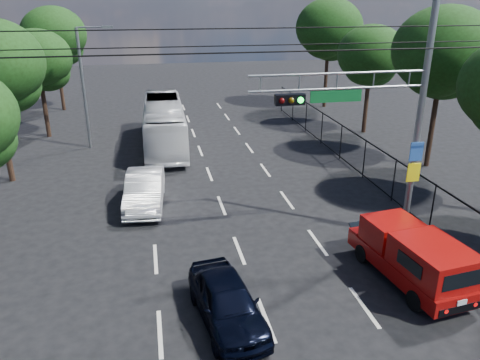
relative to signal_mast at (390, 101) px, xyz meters
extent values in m
cube|color=beige|center=(-8.28, -3.99, -5.24)|extent=(0.12, 2.00, 0.01)
cube|color=beige|center=(-8.28, 0.01, -5.24)|extent=(0.12, 2.00, 0.01)
cube|color=beige|center=(-8.28, 4.01, -5.24)|extent=(0.12, 2.00, 0.01)
cube|color=beige|center=(-8.28, 8.01, -5.24)|extent=(0.12, 2.00, 0.01)
cube|color=beige|center=(-8.28, 12.01, -5.24)|extent=(0.12, 2.00, 0.01)
cube|color=beige|center=(-8.28, 16.01, -5.24)|extent=(0.12, 2.00, 0.01)
cube|color=beige|center=(-8.28, 20.01, -5.24)|extent=(0.12, 2.00, 0.01)
cube|color=beige|center=(-8.28, 24.01, -5.24)|extent=(0.12, 2.00, 0.01)
cube|color=beige|center=(-5.28, -3.99, -5.24)|extent=(0.12, 2.00, 0.01)
cube|color=beige|center=(-5.28, 0.01, -5.24)|extent=(0.12, 2.00, 0.01)
cube|color=beige|center=(-5.28, 4.01, -5.24)|extent=(0.12, 2.00, 0.01)
cube|color=beige|center=(-5.28, 8.01, -5.24)|extent=(0.12, 2.00, 0.01)
cube|color=beige|center=(-5.28, 12.01, -5.24)|extent=(0.12, 2.00, 0.01)
cube|color=beige|center=(-5.28, 16.01, -5.24)|extent=(0.12, 2.00, 0.01)
cube|color=beige|center=(-5.28, 20.01, -5.24)|extent=(0.12, 2.00, 0.01)
cube|color=beige|center=(-5.28, 24.01, -5.24)|extent=(0.12, 2.00, 0.01)
cube|color=beige|center=(-2.28, -3.99, -5.24)|extent=(0.12, 2.00, 0.01)
cube|color=beige|center=(-2.28, 0.01, -5.24)|extent=(0.12, 2.00, 0.01)
cube|color=beige|center=(-2.28, 4.01, -5.24)|extent=(0.12, 2.00, 0.01)
cube|color=beige|center=(-2.28, 8.01, -5.24)|extent=(0.12, 2.00, 0.01)
cube|color=beige|center=(-2.28, 12.01, -5.24)|extent=(0.12, 2.00, 0.01)
cube|color=beige|center=(-2.28, 16.01, -5.24)|extent=(0.12, 2.00, 0.01)
cube|color=beige|center=(-2.28, 20.01, -5.24)|extent=(0.12, 2.00, 0.01)
cube|color=beige|center=(-2.28, 24.01, -5.24)|extent=(0.12, 2.00, 0.01)
cylinder|color=slate|center=(1.22, 0.01, -0.49)|extent=(0.24, 0.24, 9.50)
cylinder|color=slate|center=(-1.88, 0.01, 1.01)|extent=(6.20, 0.08, 0.08)
cylinder|color=slate|center=(-1.88, 0.01, 0.51)|extent=(6.20, 0.08, 0.08)
cube|color=black|center=(-3.58, 0.01, 0.21)|extent=(1.00, 0.28, 0.35)
sphere|color=#3F0505|center=(-3.90, -0.14, 0.21)|extent=(0.20, 0.20, 0.20)
sphere|color=#4C3805|center=(-3.58, -0.14, 0.21)|extent=(0.20, 0.20, 0.20)
sphere|color=#0CE533|center=(-3.26, -0.14, 0.21)|extent=(0.20, 0.20, 0.20)
cube|color=#0C5825|center=(-1.98, 0.01, 0.26)|extent=(1.80, 0.05, 0.40)
cube|color=#2555AE|center=(1.20, -0.13, -1.84)|extent=(0.50, 0.04, 0.70)
cube|color=yellow|center=(1.20, -0.13, -2.64)|extent=(0.50, 0.04, 0.70)
cylinder|color=slate|center=(0.62, 0.01, 0.76)|extent=(0.05, 0.05, 0.50)
cylinder|color=slate|center=(-0.68, 0.01, 0.76)|extent=(0.05, 0.05, 0.50)
cylinder|color=slate|center=(-1.98, 0.01, 0.76)|extent=(0.05, 0.05, 0.50)
cylinder|color=slate|center=(-3.28, 0.01, 0.76)|extent=(0.05, 0.05, 0.50)
cylinder|color=slate|center=(-4.58, 0.01, 0.76)|extent=(0.05, 0.05, 0.50)
cylinder|color=slate|center=(-11.78, 14.01, -1.74)|extent=(0.18, 0.18, 7.00)
cylinder|color=slate|center=(-10.98, 14.01, 1.76)|extent=(1.60, 0.09, 0.09)
cube|color=slate|center=(-10.08, 14.01, 1.76)|extent=(0.60, 0.22, 0.15)
cylinder|color=black|center=(-5.28, -1.99, 1.96)|extent=(22.00, 0.04, 0.04)
cylinder|color=black|center=(-5.28, 1.51, 2.36)|extent=(22.00, 0.04, 0.04)
cylinder|color=black|center=(-5.28, 3.01, 1.66)|extent=(22.00, 0.04, 0.04)
cube|color=black|center=(2.32, 4.01, -3.29)|extent=(0.04, 34.00, 0.06)
cube|color=black|center=(2.32, 4.01, -5.09)|extent=(0.04, 34.00, 0.06)
cylinder|color=black|center=(2.32, 0.01, -4.24)|extent=(0.06, 0.06, 2.00)
cylinder|color=black|center=(2.32, 3.01, -4.24)|extent=(0.06, 0.06, 2.00)
cylinder|color=black|center=(2.32, 6.01, -4.24)|extent=(0.06, 0.06, 2.00)
cylinder|color=black|center=(2.32, 9.01, -4.24)|extent=(0.06, 0.06, 2.00)
cylinder|color=black|center=(2.32, 12.01, -4.24)|extent=(0.06, 0.06, 2.00)
cylinder|color=black|center=(2.32, 15.01, -4.24)|extent=(0.06, 0.06, 2.00)
cylinder|color=black|center=(2.32, 18.01, -4.24)|extent=(0.06, 0.06, 2.00)
cylinder|color=black|center=(2.32, 21.01, -4.24)|extent=(0.06, 0.06, 2.00)
cylinder|color=black|center=(6.52, 7.01, -2.86)|extent=(0.28, 0.28, 4.76)
ellipsoid|color=black|center=(6.52, 7.01, 0.88)|extent=(5.10, 5.10, 4.33)
ellipsoid|color=black|center=(6.92, 7.31, -0.31)|extent=(3.40, 3.40, 2.72)
ellipsoid|color=black|center=(6.17, 6.81, -0.14)|extent=(3.23, 3.23, 2.58)
cylinder|color=black|center=(6.12, 14.01, -3.23)|extent=(0.28, 0.28, 4.03)
ellipsoid|color=black|center=(6.12, 14.01, -0.06)|extent=(4.32, 4.32, 3.67)
ellipsoid|color=black|center=(6.52, 14.31, -1.07)|extent=(2.88, 2.88, 2.30)
ellipsoid|color=black|center=(5.77, 13.81, -0.92)|extent=(2.74, 2.74, 2.19)
cylinder|color=black|center=(6.32, 22.01, -2.78)|extent=(0.28, 0.28, 4.93)
ellipsoid|color=black|center=(6.32, 22.01, 1.09)|extent=(5.28, 5.28, 4.49)
ellipsoid|color=black|center=(6.72, 22.31, -0.14)|extent=(3.52, 3.52, 2.82)
ellipsoid|color=black|center=(5.97, 21.81, 0.04)|extent=(3.34, 3.34, 2.68)
cylinder|color=black|center=(-15.08, 9.01, -3.00)|extent=(0.28, 0.28, 4.48)
ellipsoid|color=black|center=(-14.68, 9.31, -0.60)|extent=(3.20, 3.20, 2.56)
cylinder|color=black|center=(-14.68, 17.01, -3.28)|extent=(0.28, 0.28, 3.92)
ellipsoid|color=black|center=(-14.68, 17.01, -0.20)|extent=(4.20, 4.20, 3.57)
ellipsoid|color=black|center=(-14.28, 17.31, -1.18)|extent=(2.80, 2.80, 2.24)
ellipsoid|color=black|center=(-15.03, 16.81, -1.04)|extent=(2.66, 2.66, 2.13)
cylinder|color=black|center=(-14.88, 25.01, -2.95)|extent=(0.28, 0.28, 4.59)
ellipsoid|color=black|center=(-14.88, 25.01, 0.66)|extent=(4.92, 4.92, 4.18)
ellipsoid|color=black|center=(-14.48, 25.31, -0.49)|extent=(3.28, 3.28, 2.62)
ellipsoid|color=black|center=(-15.23, 24.81, -0.32)|extent=(3.12, 3.12, 2.49)
cylinder|color=black|center=(-1.23, -1.59, -4.92)|extent=(0.32, 0.67, 0.64)
cylinder|color=black|center=(0.31, -1.39, -4.92)|extent=(0.32, 0.67, 0.64)
cylinder|color=black|center=(-0.88, -4.40, -4.92)|extent=(0.32, 0.67, 0.64)
cylinder|color=black|center=(0.66, -4.21, -4.92)|extent=(0.32, 0.67, 0.64)
cube|color=maroon|center=(-0.28, -2.90, -4.68)|extent=(2.30, 4.76, 0.51)
cube|color=maroon|center=(-0.54, -0.85, -4.60)|extent=(1.74, 0.71, 0.50)
cube|color=black|center=(-0.57, -0.61, -4.37)|extent=(1.59, 0.56, 0.28)
cube|color=maroon|center=(-0.42, -1.85, -4.01)|extent=(1.81, 1.61, 0.87)
cube|color=black|center=(-0.33, -2.53, -3.96)|extent=(1.41, 0.22, 0.50)
cube|color=maroon|center=(-0.16, -3.89, -3.94)|extent=(1.98, 2.53, 0.96)
cube|color=black|center=(0.69, -3.79, -3.92)|extent=(0.17, 1.09, 0.41)
cube|color=black|center=(-1.01, -4.00, -3.92)|extent=(0.17, 1.09, 0.41)
cube|color=black|center=(-0.02, -5.04, -3.92)|extent=(1.32, 0.21, 0.50)
cube|color=black|center=(0.00, -5.15, -4.78)|extent=(1.46, 0.26, 0.24)
cube|color=silver|center=(0.00, -5.18, -4.56)|extent=(0.32, 0.07, 0.16)
imported|color=black|center=(-6.38, -3.82, -4.58)|extent=(2.09, 4.07, 1.32)
imported|color=silver|center=(-7.28, 13.52, -3.87)|extent=(2.52, 9.93, 2.75)
imported|color=silver|center=(-8.57, 4.72, -4.51)|extent=(1.90, 4.55, 1.46)
camera|label=1|loc=(-8.16, -14.58, 3.35)|focal=35.00mm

